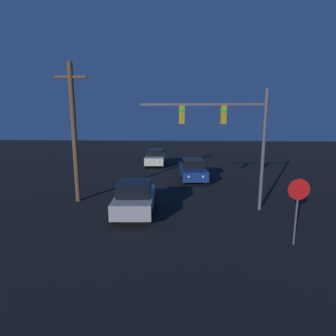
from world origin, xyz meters
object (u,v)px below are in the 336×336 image
object	(u,v)px
traffic_signal_mast	(231,130)
stop_sign	(298,199)
car_mid	(193,170)
utility_pole	(74,132)
car_near	(135,197)
car_far	(155,158)

from	to	relation	value
traffic_signal_mast	stop_sign	world-z (taller)	traffic_signal_mast
car_mid	traffic_signal_mast	bearing A→B (deg)	100.19
utility_pole	stop_sign	bearing A→B (deg)	-25.45
car_mid	stop_sign	distance (m)	10.99
car_near	utility_pole	world-z (taller)	utility_pole
car_far	traffic_signal_mast	world-z (taller)	traffic_signal_mast
car_far	utility_pole	size ratio (longest dim) A/B	0.54
car_far	stop_sign	xyz separation A→B (m)	(7.02, -16.89, 0.97)
car_near	stop_sign	size ratio (longest dim) A/B	1.63
stop_sign	utility_pole	xyz separation A→B (m)	(-10.32, 4.91, 2.21)
car_far	utility_pole	bearing A→B (deg)	72.60
car_mid	utility_pole	bearing A→B (deg)	34.85
car_far	traffic_signal_mast	xyz separation A→B (m)	(5.19, -12.92, 3.33)
car_mid	traffic_signal_mast	distance (m)	7.42
traffic_signal_mast	utility_pole	distance (m)	8.55
car_far	traffic_signal_mast	bearing A→B (deg)	109.90
car_far	stop_sign	bearing A→B (deg)	110.60
car_far	stop_sign	distance (m)	18.31
car_mid	utility_pole	world-z (taller)	utility_pole
car_near	stop_sign	bearing A→B (deg)	-27.41
car_mid	car_far	distance (m)	7.42
car_far	traffic_signal_mast	distance (m)	14.32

